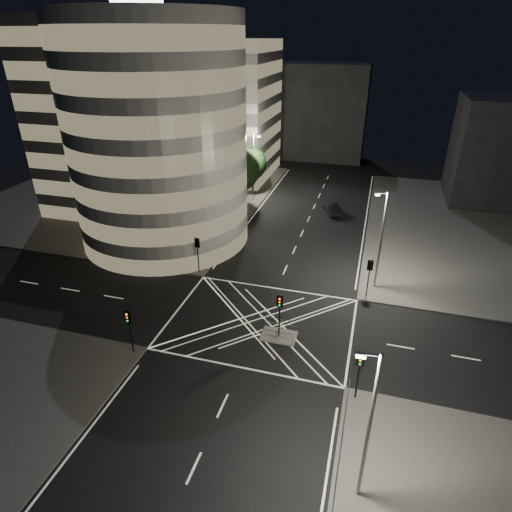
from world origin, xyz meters
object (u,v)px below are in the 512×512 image
(traffic_signal_nl, at_px, (129,324))
(traffic_signal_fr, at_px, (369,272))
(central_island, at_px, (279,336))
(traffic_signal_nr, at_px, (359,367))
(street_lamp_left_near, at_px, (209,207))
(traffic_signal_island, at_px, (280,308))
(traffic_signal_fl, at_px, (198,249))
(street_lamp_right_far, at_px, (381,238))
(street_lamp_right_near, at_px, (368,425))
(street_lamp_left_far, at_px, (254,165))
(sedan, at_px, (332,208))

(traffic_signal_nl, relative_size, traffic_signal_fr, 1.00)
(central_island, bearing_deg, traffic_signal_nl, -153.86)
(traffic_signal_nr, relative_size, street_lamp_left_near, 0.40)
(central_island, relative_size, traffic_signal_island, 0.75)
(traffic_signal_fl, distance_m, street_lamp_left_near, 5.86)
(traffic_signal_island, bearing_deg, traffic_signal_nr, -37.93)
(street_lamp_left_near, height_order, street_lamp_right_far, same)
(street_lamp_left_near, bearing_deg, traffic_signal_nr, -45.87)
(traffic_signal_island, xyz_separation_m, street_lamp_right_near, (7.44, -12.50, 2.63))
(traffic_signal_island, xyz_separation_m, street_lamp_left_far, (-11.44, 31.50, 2.63))
(central_island, bearing_deg, traffic_signal_fr, 50.67)
(traffic_signal_nl, distance_m, street_lamp_right_far, 24.27)
(traffic_signal_fl, bearing_deg, central_island, -37.54)
(street_lamp_right_far, height_order, street_lamp_right_near, same)
(traffic_signal_nl, xyz_separation_m, street_lamp_left_near, (-0.64, 18.80, 2.63))
(traffic_signal_fr, bearing_deg, street_lamp_right_far, 73.89)
(traffic_signal_fl, distance_m, street_lamp_right_far, 18.55)
(traffic_signal_fl, relative_size, street_lamp_left_near, 0.40)
(street_lamp_right_far, distance_m, sedan, 20.74)
(traffic_signal_nl, bearing_deg, traffic_signal_fr, 37.69)
(street_lamp_left_far, bearing_deg, traffic_signal_fr, -51.83)
(traffic_signal_nr, relative_size, sedan, 0.86)
(traffic_signal_nr, xyz_separation_m, sedan, (-6.04, 34.85, -2.14))
(central_island, distance_m, sedan, 29.57)
(traffic_signal_fr, relative_size, street_lamp_left_far, 0.40)
(traffic_signal_fl, xyz_separation_m, street_lamp_left_near, (-0.64, 5.20, 2.63))
(street_lamp_left_far, height_order, street_lamp_right_near, same)
(traffic_signal_nl, relative_size, street_lamp_left_far, 0.40)
(traffic_signal_nl, height_order, street_lamp_right_far, street_lamp_right_far)
(traffic_signal_island, xyz_separation_m, street_lamp_left_near, (-11.44, 13.50, 2.63))
(traffic_signal_nr, bearing_deg, street_lamp_right_near, -84.96)
(street_lamp_left_near, bearing_deg, sedan, 52.77)
(traffic_signal_island, bearing_deg, central_island, 0.00)
(street_lamp_right_near, bearing_deg, traffic_signal_nl, 158.45)
(traffic_signal_island, relative_size, street_lamp_right_near, 0.40)
(central_island, bearing_deg, traffic_signal_fl, 142.46)
(traffic_signal_nl, relative_size, street_lamp_right_near, 0.40)
(street_lamp_left_far, relative_size, street_lamp_right_far, 1.00)
(central_island, distance_m, traffic_signal_island, 2.84)
(traffic_signal_island, height_order, street_lamp_right_far, street_lamp_right_far)
(street_lamp_left_far, bearing_deg, traffic_signal_nl, -89.01)
(traffic_signal_fl, height_order, traffic_signal_nl, same)
(street_lamp_right_far, xyz_separation_m, street_lamp_right_near, (0.00, -23.00, 0.00))
(central_island, height_order, traffic_signal_island, traffic_signal_island)
(street_lamp_left_far, bearing_deg, street_lamp_left_near, -90.00)
(traffic_signal_fl, distance_m, street_lamp_left_far, 23.36)
(traffic_signal_nl, bearing_deg, traffic_signal_nr, 0.00)
(traffic_signal_fr, distance_m, street_lamp_right_near, 20.97)
(traffic_signal_fl, distance_m, traffic_signal_nl, 13.60)
(street_lamp_right_near, xyz_separation_m, sedan, (-6.67, 42.05, -4.77))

